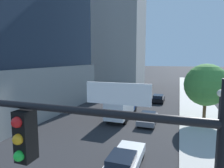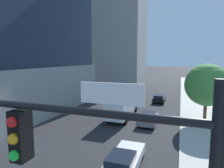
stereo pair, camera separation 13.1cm
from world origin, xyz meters
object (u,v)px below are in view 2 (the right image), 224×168
(car_black, at_px, (159,98))
(car_white, at_px, (125,159))
(street_lamp, at_px, (219,121))
(car_gray, at_px, (148,118))
(construction_building, at_px, (120,14))
(box_truck, at_px, (122,104))
(street_tree, at_px, (207,85))

(car_black, distance_m, car_white, 21.60)
(street_lamp, bearing_deg, car_white, -173.79)
(car_black, height_order, car_gray, car_black)
(construction_building, bearing_deg, car_gray, -67.34)
(car_white, height_order, box_truck, box_truck)
(car_black, bearing_deg, box_truck, -107.58)
(street_tree, distance_m, car_gray, 7.49)
(car_black, xyz_separation_m, car_gray, (0.00, -11.84, -0.01))
(car_gray, bearing_deg, street_lamp, -59.06)
(street_tree, height_order, car_gray, street_tree)
(car_gray, xyz_separation_m, car_white, (-0.00, -9.76, 0.04))
(street_tree, xyz_separation_m, car_black, (-6.05, 9.59, -3.79))
(car_gray, bearing_deg, car_white, -90.00)
(street_lamp, xyz_separation_m, street_tree, (0.56, 11.41, 0.70))
(street_lamp, height_order, car_black, street_lamp)
(car_black, distance_m, box_truck, 11.26)
(street_lamp, relative_size, car_white, 1.20)
(street_lamp, distance_m, box_truck, 13.75)
(car_black, bearing_deg, street_tree, -57.75)
(construction_building, height_order, car_white, construction_building)
(street_tree, bearing_deg, car_white, -116.76)
(street_lamp, bearing_deg, street_tree, 87.18)
(street_tree, bearing_deg, street_lamp, -92.82)
(box_truck, bearing_deg, car_black, 72.42)
(car_black, bearing_deg, street_lamp, -75.35)
(construction_building, distance_m, car_gray, 38.31)
(construction_building, distance_m, car_white, 46.51)
(street_lamp, xyz_separation_m, car_black, (-5.49, 21.00, -3.09))
(construction_building, distance_m, car_black, 29.61)
(construction_building, height_order, street_tree, construction_building)
(car_black, bearing_deg, construction_building, 124.12)
(car_gray, bearing_deg, car_black, 90.00)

